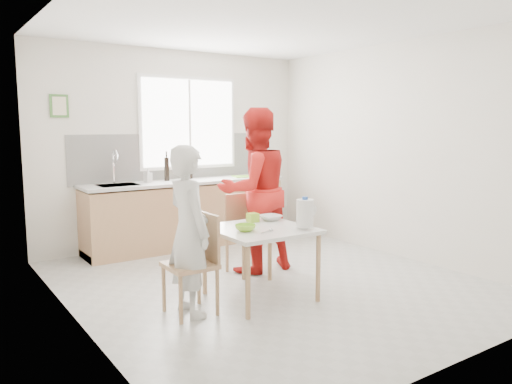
% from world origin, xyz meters
% --- Properties ---
extents(ground, '(4.50, 4.50, 0.00)m').
position_xyz_m(ground, '(0.00, 0.00, 0.00)').
color(ground, '#B7B7B2').
rests_on(ground, ground).
extents(room_shell, '(4.50, 4.50, 4.50)m').
position_xyz_m(room_shell, '(0.00, 0.00, 1.64)').
color(room_shell, silver).
rests_on(room_shell, ground).
extents(window, '(1.50, 0.06, 1.30)m').
position_xyz_m(window, '(0.20, 2.23, 1.70)').
color(window, white).
rests_on(window, room_shell).
extents(backsplash, '(3.00, 0.02, 0.65)m').
position_xyz_m(backsplash, '(0.00, 2.24, 1.23)').
color(backsplash, white).
rests_on(backsplash, room_shell).
extents(picture_frame, '(0.22, 0.03, 0.28)m').
position_xyz_m(picture_frame, '(-1.55, 2.23, 1.90)').
color(picture_frame, '#447C38').
rests_on(picture_frame, room_shell).
extents(kitchen_counter, '(2.84, 0.64, 1.37)m').
position_xyz_m(kitchen_counter, '(-0.00, 1.95, 0.42)').
color(kitchen_counter, tan).
rests_on(kitchen_counter, ground).
extents(dining_table, '(0.91, 0.91, 0.69)m').
position_xyz_m(dining_table, '(-0.36, -0.35, 0.62)').
color(dining_table, silver).
rests_on(dining_table, ground).
extents(chair_left, '(0.41, 0.41, 0.89)m').
position_xyz_m(chair_left, '(-1.05, -0.34, 0.49)').
color(chair_left, tan).
rests_on(chair_left, ground).
extents(chair_far, '(0.42, 0.42, 0.89)m').
position_xyz_m(chair_far, '(-0.01, 0.46, 0.49)').
color(chair_far, tan).
rests_on(chair_far, ground).
extents(person_white, '(0.36, 0.55, 1.50)m').
position_xyz_m(person_white, '(-1.12, -0.34, 0.75)').
color(person_white, silver).
rests_on(person_white, ground).
extents(person_red, '(0.91, 0.71, 1.86)m').
position_xyz_m(person_red, '(0.11, 0.45, 0.93)').
color(person_red, red).
rests_on(person_red, ground).
extents(bowl_green, '(0.20, 0.20, 0.06)m').
position_xyz_m(bowl_green, '(-0.56, -0.40, 0.72)').
color(bowl_green, '#93D832').
rests_on(bowl_green, dining_table).
extents(bowl_white, '(0.22, 0.22, 0.05)m').
position_xyz_m(bowl_white, '(-0.06, -0.10, 0.72)').
color(bowl_white, silver).
rests_on(bowl_white, dining_table).
extents(milk_jug, '(0.22, 0.16, 0.29)m').
position_xyz_m(milk_jug, '(-0.04, -0.63, 0.85)').
color(milk_jug, white).
rests_on(milk_jug, dining_table).
extents(green_box, '(0.10, 0.10, 0.09)m').
position_xyz_m(green_box, '(-0.26, -0.07, 0.74)').
color(green_box, '#95C82E').
rests_on(green_box, dining_table).
extents(spoon, '(0.15, 0.06, 0.01)m').
position_xyz_m(spoon, '(-0.45, -0.57, 0.70)').
color(spoon, '#A5A5AA').
rests_on(spoon, dining_table).
extents(cutting_board, '(0.40, 0.33, 0.01)m').
position_xyz_m(cutting_board, '(0.93, 1.89, 0.93)').
color(cutting_board, '#73C02C').
rests_on(cutting_board, kitchen_counter).
extents(wine_bottle_a, '(0.07, 0.07, 0.32)m').
position_xyz_m(wine_bottle_a, '(-0.24, 2.04, 1.08)').
color(wine_bottle_a, black).
rests_on(wine_bottle_a, kitchen_counter).
extents(wine_bottle_b, '(0.07, 0.07, 0.30)m').
position_xyz_m(wine_bottle_b, '(0.14, 2.11, 1.07)').
color(wine_bottle_b, black).
rests_on(wine_bottle_b, kitchen_counter).
extents(jar_amber, '(0.06, 0.06, 0.16)m').
position_xyz_m(jar_amber, '(-0.02, 1.96, 1.00)').
color(jar_amber, olive).
rests_on(jar_amber, kitchen_counter).
extents(soap_bottle, '(0.10, 0.11, 0.19)m').
position_xyz_m(soap_bottle, '(-0.53, 2.01, 1.01)').
color(soap_bottle, '#999999').
rests_on(soap_bottle, kitchen_counter).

